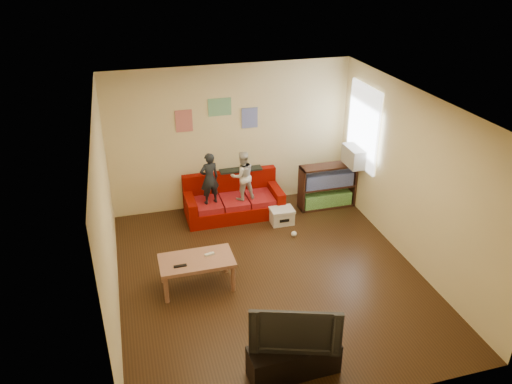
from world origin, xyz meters
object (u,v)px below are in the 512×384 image
object	(u,v)px
sofa	(233,201)
tv_stand	(294,360)
bookshelf	(327,188)
child_b	(243,176)
coffee_table	(197,263)
television	(295,327)
child_a	(209,179)
file_box	(282,216)

from	to	relation	value
sofa	tv_stand	bearing A→B (deg)	-92.96
tv_stand	bookshelf	bearing A→B (deg)	59.92
sofa	child_b	world-z (taller)	child_b
coffee_table	television	xyz separation A→B (m)	(0.81, -1.95, 0.29)
child_a	coffee_table	size ratio (longest dim) A/B	0.90
sofa	coffee_table	distance (m)	2.27
sofa	coffee_table	xyz separation A→B (m)	(-1.01, -2.02, 0.15)
bookshelf	child_a	bearing A→B (deg)	178.91
child_b	coffee_table	size ratio (longest dim) A/B	0.86
tv_stand	television	size ratio (longest dim) A/B	1.04
child_b	file_box	size ratio (longest dim) A/B	2.19
child_a	file_box	bearing A→B (deg)	148.67
child_b	bookshelf	xyz separation A→B (m)	(1.64, -0.04, -0.45)
sofa	child_a	size ratio (longest dim) A/B	1.84
coffee_table	bookshelf	size ratio (longest dim) A/B	1.00
tv_stand	television	distance (m)	0.50
coffee_table	tv_stand	distance (m)	2.12
sofa	coffee_table	size ratio (longest dim) A/B	1.65
bookshelf	tv_stand	size ratio (longest dim) A/B	1.00
child_a	bookshelf	bearing A→B (deg)	166.89
bookshelf	sofa	bearing A→B (deg)	173.53
child_a	tv_stand	world-z (taller)	child_a
bookshelf	file_box	bearing A→B (deg)	-159.50
coffee_table	child_b	bearing A→B (deg)	57.97
coffee_table	tv_stand	bearing A→B (deg)	-67.41
tv_stand	child_b	bearing A→B (deg)	82.57
file_box	child_b	bearing A→B (deg)	145.38
child_b	file_box	xyz separation A→B (m)	(0.62, -0.43, -0.68)
sofa	bookshelf	xyz separation A→B (m)	(1.79, -0.20, 0.12)
file_box	tv_stand	distance (m)	3.52
sofa	coffee_table	world-z (taller)	sofa
coffee_table	file_box	world-z (taller)	coffee_table
coffee_table	tv_stand	size ratio (longest dim) A/B	1.00
sofa	file_box	distance (m)	0.97
sofa	bookshelf	world-z (taller)	bookshelf
bookshelf	file_box	xyz separation A→B (m)	(-1.03, -0.38, -0.24)
child_a	tv_stand	distance (m)	3.87
child_b	bookshelf	distance (m)	1.70
coffee_table	bookshelf	bearing A→B (deg)	32.91
child_b	coffee_table	xyz separation A→B (m)	(-1.16, -1.86, -0.42)
child_a	television	distance (m)	3.82
child_a	television	world-z (taller)	child_a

